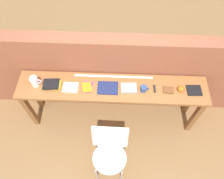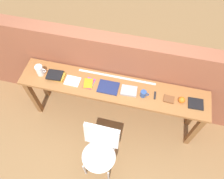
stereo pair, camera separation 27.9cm
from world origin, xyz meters
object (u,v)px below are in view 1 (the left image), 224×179
(chair_white_moulded, at_px, (110,151))
(leather_journal_brown, at_px, (168,90))
(pitcher_white, at_px, (35,81))
(magazine_cycling, at_px, (70,87))
(book_open_centre, at_px, (108,88))
(book_stack_leftmost, at_px, (52,85))
(pamphlet_pile_colourful, at_px, (88,87))
(multitool_folded, at_px, (154,89))
(sports_ball_small, at_px, (181,89))
(book_repair_rightmost, at_px, (194,90))
(mug, at_px, (144,89))

(chair_white_moulded, bearing_deg, leather_journal_brown, 44.36)
(pitcher_white, bearing_deg, magazine_cycling, -3.11)
(book_open_centre, bearing_deg, book_stack_leftmost, 179.36)
(pitcher_white, height_order, magazine_cycling, pitcher_white)
(book_stack_leftmost, relative_size, pamphlet_pile_colourful, 1.27)
(multitool_folded, height_order, sports_ball_small, sports_ball_small)
(magazine_cycling, height_order, book_repair_rightmost, book_repair_rightmost)
(mug, distance_m, book_repair_rightmost, 0.65)
(mug, distance_m, multitool_folded, 0.15)
(mug, relative_size, multitool_folded, 1.00)
(book_open_centre, height_order, sports_ball_small, sports_ball_small)
(magazine_cycling, bearing_deg, mug, 0.57)
(book_stack_leftmost, xyz_separation_m, magazine_cycling, (0.24, -0.02, -0.02))
(pitcher_white, distance_m, mug, 1.40)
(chair_white_moulded, height_order, multitool_folded, multitool_folded)
(pitcher_white, relative_size, pamphlet_pile_colourful, 0.99)
(chair_white_moulded, height_order, magazine_cycling, magazine_cycling)
(book_open_centre, bearing_deg, magazine_cycling, -178.68)
(book_stack_leftmost, distance_m, multitool_folded, 1.33)
(pamphlet_pile_colourful, bearing_deg, leather_journal_brown, -0.38)
(mug, xyz_separation_m, leather_journal_brown, (0.32, 0.01, -0.03))
(book_stack_leftmost, relative_size, book_repair_rightmost, 1.27)
(chair_white_moulded, relative_size, multitool_folded, 8.10)
(book_open_centre, bearing_deg, leather_journal_brown, 0.03)
(pitcher_white, height_order, book_open_centre, pitcher_white)
(book_open_centre, distance_m, leather_journal_brown, 0.78)
(book_stack_leftmost, distance_m, leather_journal_brown, 1.51)
(chair_white_moulded, distance_m, book_repair_rightmost, 1.33)
(book_repair_rightmost, bearing_deg, leather_journal_brown, 179.37)
(book_repair_rightmost, bearing_deg, mug, 179.76)
(magazine_cycling, xyz_separation_m, leather_journal_brown, (1.27, 0.01, 0.00))
(pamphlet_pile_colourful, bearing_deg, sports_ball_small, -0.05)
(chair_white_moulded, distance_m, pitcher_white, 1.30)
(chair_white_moulded, bearing_deg, sports_ball_small, 39.17)
(pamphlet_pile_colourful, bearing_deg, mug, -1.70)
(multitool_folded, bearing_deg, leather_journal_brown, -5.52)
(chair_white_moulded, height_order, sports_ball_small, sports_ball_small)
(book_stack_leftmost, bearing_deg, leather_journal_brown, -0.43)
(book_stack_leftmost, bearing_deg, pitcher_white, 178.71)
(multitool_folded, height_order, leather_journal_brown, leather_journal_brown)
(pamphlet_pile_colourful, xyz_separation_m, mug, (0.72, -0.02, 0.04))
(book_stack_leftmost, distance_m, book_repair_rightmost, 1.84)
(leather_journal_brown, relative_size, sports_ball_small, 1.56)
(book_stack_leftmost, xyz_separation_m, book_repair_rightmost, (1.84, -0.00, -0.02))
(book_open_centre, relative_size, mug, 2.42)
(chair_white_moulded, relative_size, magazine_cycling, 4.54)
(book_stack_leftmost, relative_size, magazine_cycling, 1.19)
(pamphlet_pile_colourful, bearing_deg, chair_white_moulded, -65.90)
(magazine_cycling, relative_size, multitool_folded, 1.79)
(book_open_centre, relative_size, sports_ball_small, 3.19)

